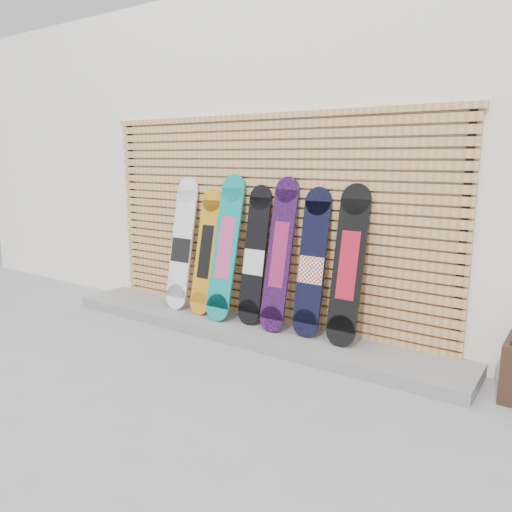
% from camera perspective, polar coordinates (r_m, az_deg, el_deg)
% --- Properties ---
extents(ground, '(80.00, 80.00, 0.00)m').
position_cam_1_polar(ground, '(4.78, -4.32, -11.64)').
color(ground, gray).
rests_on(ground, ground).
extents(building, '(12.00, 5.00, 3.60)m').
position_cam_1_polar(building, '(7.29, 16.49, 10.38)').
color(building, white).
rests_on(building, ground).
extents(concrete_step, '(4.60, 0.70, 0.12)m').
position_cam_1_polar(concrete_step, '(5.35, -1.01, -8.38)').
color(concrete_step, gray).
rests_on(concrete_step, ground).
extents(slat_wall, '(4.26, 0.08, 2.29)m').
position_cam_1_polar(slat_wall, '(5.31, 0.77, 4.25)').
color(slat_wall, tan).
rests_on(slat_wall, ground).
extents(snowboard_0, '(0.30, 0.33, 1.51)m').
position_cam_1_polar(snowboard_0, '(5.82, -8.47, 1.31)').
color(snowboard_0, silver).
rests_on(snowboard_0, concrete_step).
extents(snowboard_1, '(0.27, 0.33, 1.39)m').
position_cam_1_polar(snowboard_1, '(5.60, -5.74, 0.48)').
color(snowboard_1, '#C37F14').
rests_on(snowboard_1, concrete_step).
extents(snowboard_2, '(0.30, 0.40, 1.56)m').
position_cam_1_polar(snowboard_2, '(5.37, -3.51, 0.94)').
color(snowboard_2, '#0D7F7A').
rests_on(snowboard_2, concrete_step).
extents(snowboard_3, '(0.27, 0.30, 1.46)m').
position_cam_1_polar(snowboard_3, '(5.22, -0.16, -0.03)').
color(snowboard_3, black).
rests_on(snowboard_3, concrete_step).
extents(snowboard_4, '(0.27, 0.36, 1.55)m').
position_cam_1_polar(snowboard_4, '(5.01, 2.69, 0.16)').
color(snowboard_4, black).
rests_on(snowboard_4, concrete_step).
extents(snowboard_5, '(0.28, 0.29, 1.46)m').
position_cam_1_polar(snowboard_5, '(4.88, 6.40, -0.88)').
color(snowboard_5, black).
rests_on(snowboard_5, concrete_step).
extents(snowboard_6, '(0.30, 0.32, 1.50)m').
position_cam_1_polar(snowboard_6, '(4.70, 10.51, -1.06)').
color(snowboard_6, black).
rests_on(snowboard_6, concrete_step).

